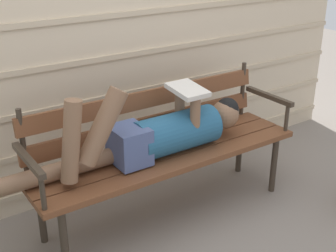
% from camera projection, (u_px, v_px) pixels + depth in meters
% --- Properties ---
extents(ground_plane, '(12.00, 12.00, 0.00)m').
position_uv_depth(ground_plane, '(175.00, 219.00, 2.98)').
color(ground_plane, gray).
extents(house_siding, '(4.24, 0.08, 2.20)m').
position_uv_depth(house_siding, '(119.00, 35.00, 3.06)').
color(house_siding, beige).
rests_on(house_siding, ground).
extents(park_bench, '(1.79, 0.48, 0.86)m').
position_uv_depth(park_bench, '(162.00, 143.00, 2.90)').
color(park_bench, brown).
rests_on(park_bench, ground).
extents(reclining_person, '(1.76, 0.25, 0.53)m').
position_uv_depth(reclining_person, '(156.00, 134.00, 2.76)').
color(reclining_person, '#23567A').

